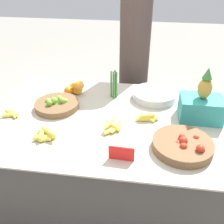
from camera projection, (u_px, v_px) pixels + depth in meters
ground_plane at (112, 184)px, 2.20m from camera, size 12.00×12.00×0.00m
market_table at (112, 154)px, 2.03m from camera, size 1.81×1.15×0.67m
lime_bowl at (57, 104)px, 1.96m from camera, size 0.33×0.33×0.09m
tomato_basket at (183, 145)px, 1.55m from camera, size 0.36×0.36×0.09m
orange_pile at (76, 88)px, 2.14m from camera, size 0.17×0.14×0.13m
metal_bowl at (154, 95)px, 2.08m from camera, size 0.34×0.34×0.06m
price_sign at (121, 154)px, 1.46m from camera, size 0.15×0.01×0.09m
produce_crate at (201, 105)px, 1.80m from camera, size 0.29×0.21×0.38m
veg_bundle at (114, 85)px, 2.06m from camera, size 0.06×0.07×0.22m
banana_bunch_front_left at (45, 135)px, 1.64m from camera, size 0.17×0.15×0.06m
banana_bunch_back_center at (114, 126)px, 1.72m from camera, size 0.12×0.18×0.05m
banana_bunch_front_center at (12, 114)px, 1.87m from camera, size 0.14×0.11×0.04m
banana_bunch_middle_left at (147, 118)px, 1.82m from camera, size 0.17×0.12×0.06m
vendor_person at (134, 58)px, 2.51m from camera, size 0.28×0.28×1.70m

